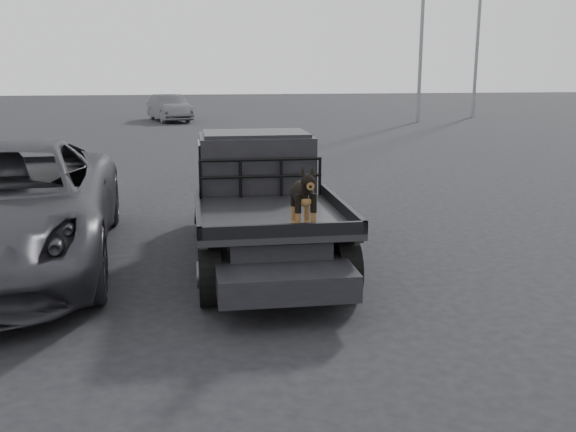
{
  "coord_description": "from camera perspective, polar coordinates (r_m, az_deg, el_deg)",
  "views": [
    {
      "loc": [
        -1.65,
        -7.27,
        2.79
      ],
      "look_at": [
        -0.62,
        -0.47,
        1.19
      ],
      "focal_mm": 40.0,
      "sensor_mm": 36.0,
      "label": 1
    }
  ],
  "objects": [
    {
      "name": "ute_cab",
      "position": [
        10.13,
        -2.9,
        5.0
      ],
      "size": [
        1.72,
        1.3,
        0.88
      ],
      "primitive_type": null,
      "color": "black",
      "rests_on": "flatbed_ute"
    },
    {
      "name": "distant_car_a",
      "position": [
        34.42,
        -10.52,
        9.43
      ],
      "size": [
        2.55,
        4.4,
        1.37
      ],
      "primitive_type": "imported",
      "rotation": [
        0.0,
        0.0,
        0.28
      ],
      "color": "#454549",
      "rests_on": "ground"
    },
    {
      "name": "flatbed_ute",
      "position": [
        9.37,
        -2.24,
        -1.27
      ],
      "size": [
        2.0,
        5.4,
        0.92
      ],
      "primitive_type": null,
      "color": "black",
      "rests_on": "ground"
    },
    {
      "name": "headache_rack",
      "position": [
        9.41,
        -2.42,
        3.37
      ],
      "size": [
        1.8,
        0.08,
        0.55
      ],
      "primitive_type": null,
      "color": "black",
      "rests_on": "flatbed_ute"
    },
    {
      "name": "ground",
      "position": [
        7.96,
        3.91,
        -7.43
      ],
      "size": [
        120.0,
        120.0,
        0.0
      ],
      "primitive_type": "plane",
      "color": "black",
      "rests_on": "ground"
    },
    {
      "name": "parked_suv",
      "position": [
        9.82,
        -23.99,
        0.76
      ],
      "size": [
        3.35,
        6.51,
        1.76
      ],
      "primitive_type": "imported",
      "rotation": [
        0.0,
        0.0,
        0.07
      ],
      "color": "#313137",
      "rests_on": "ground"
    },
    {
      "name": "dog",
      "position": [
        7.54,
        1.36,
        1.64
      ],
      "size": [
        0.32,
        0.6,
        0.74
      ],
      "primitive_type": null,
      "color": "black",
      "rests_on": "flatbed_ute"
    }
  ]
}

